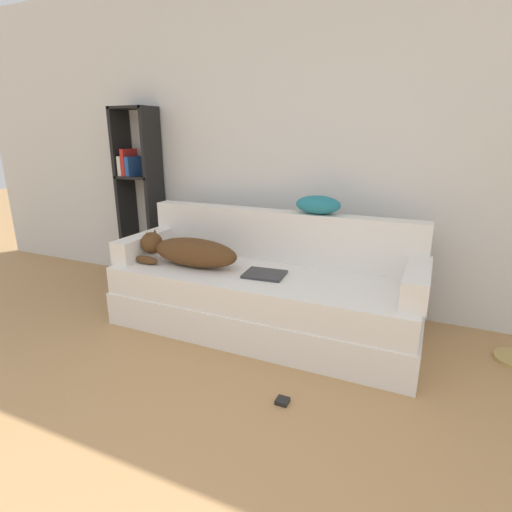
% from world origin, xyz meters
% --- Properties ---
extents(wall_back, '(7.83, 0.06, 2.70)m').
position_xyz_m(wall_back, '(0.00, 2.97, 1.35)').
color(wall_back, silver).
rests_on(wall_back, ground_plane).
extents(couch, '(2.25, 0.81, 0.46)m').
position_xyz_m(couch, '(-0.21, 2.26, 0.23)').
color(couch, silver).
rests_on(couch, ground_plane).
extents(couch_backrest, '(2.21, 0.15, 0.40)m').
position_xyz_m(couch_backrest, '(-0.21, 2.59, 0.66)').
color(couch_backrest, silver).
rests_on(couch_backrest, couch).
extents(couch_arm_left, '(0.15, 0.62, 0.18)m').
position_xyz_m(couch_arm_left, '(-1.27, 2.25, 0.55)').
color(couch_arm_left, silver).
rests_on(couch_arm_left, couch).
extents(couch_arm_right, '(0.15, 0.62, 0.18)m').
position_xyz_m(couch_arm_right, '(0.84, 2.25, 0.55)').
color(couch_arm_right, silver).
rests_on(couch_arm_right, couch).
extents(dog, '(0.84, 0.26, 0.24)m').
position_xyz_m(dog, '(-0.79, 2.17, 0.57)').
color(dog, '#513319').
rests_on(dog, couch).
extents(laptop, '(0.30, 0.26, 0.02)m').
position_xyz_m(laptop, '(-0.16, 2.20, 0.47)').
color(laptop, '#2D2D30').
rests_on(laptop, couch).
extents(throw_pillow, '(0.34, 0.21, 0.13)m').
position_xyz_m(throw_pillow, '(0.09, 2.60, 0.92)').
color(throw_pillow, teal).
rests_on(throw_pillow, couch_backrest).
extents(bookshelf, '(0.40, 0.26, 1.67)m').
position_xyz_m(bookshelf, '(-1.74, 2.79, 0.93)').
color(bookshelf, black).
rests_on(bookshelf, ground_plane).
extents(power_adapter, '(0.07, 0.07, 0.02)m').
position_xyz_m(power_adapter, '(0.24, 1.50, 0.01)').
color(power_adapter, black).
rests_on(power_adapter, ground_plane).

